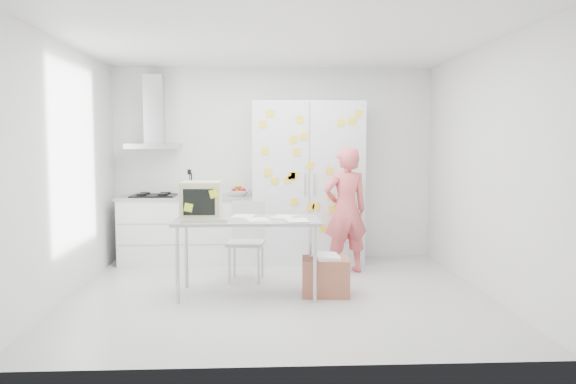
{
  "coord_description": "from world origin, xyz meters",
  "views": [
    {
      "loc": [
        -0.19,
        -6.0,
        1.64
      ],
      "look_at": [
        0.14,
        0.71,
        1.06
      ],
      "focal_mm": 35.0,
      "sensor_mm": 36.0,
      "label": 1
    }
  ],
  "objects_px": {
    "desk": "(218,209)",
    "chair": "(247,236)",
    "cardboard_box": "(326,276)",
    "person": "(346,210)"
  },
  "relations": [
    {
      "from": "desk",
      "to": "chair",
      "type": "relative_size",
      "value": 1.65
    },
    {
      "from": "person",
      "to": "cardboard_box",
      "type": "height_order",
      "value": "person"
    },
    {
      "from": "desk",
      "to": "chair",
      "type": "bearing_deg",
      "value": 66.77
    },
    {
      "from": "cardboard_box",
      "to": "chair",
      "type": "bearing_deg",
      "value": 139.05
    },
    {
      "from": "cardboard_box",
      "to": "desk",
      "type": "bearing_deg",
      "value": 175.23
    },
    {
      "from": "desk",
      "to": "cardboard_box",
      "type": "distance_m",
      "value": 1.37
    },
    {
      "from": "chair",
      "to": "cardboard_box",
      "type": "xyz_separation_m",
      "value": [
        0.87,
        -0.75,
        -0.32
      ]
    },
    {
      "from": "person",
      "to": "chair",
      "type": "relative_size",
      "value": 1.7
    },
    {
      "from": "desk",
      "to": "chair",
      "type": "xyz_separation_m",
      "value": [
        0.29,
        0.66,
        -0.4
      ]
    },
    {
      "from": "person",
      "to": "chair",
      "type": "xyz_separation_m",
      "value": [
        -1.24,
        -0.3,
        -0.26
      ]
    }
  ]
}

